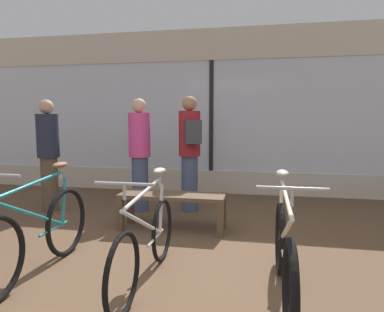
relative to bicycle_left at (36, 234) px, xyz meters
The scene contains 9 objects.
ground_plane 1.18m from the bicycle_left, ahead, with size 24.00×24.00×0.00m, color brown.
shop_back_wall 4.29m from the bicycle_left, 74.46° to the left, with size 12.00×0.08×3.20m.
bicycle_left is the anchor object (origin of this frame).
bicycle_center 1.06m from the bicycle_left, ahead, with size 0.46×1.70×1.01m.
bicycle_right 2.24m from the bicycle_left, ahead, with size 0.46×1.74×1.03m.
display_bench 1.80m from the bicycle_left, 59.81° to the left, with size 1.40×0.44×0.48m.
customer_near_rack 2.45m from the bicycle_left, 85.92° to the left, with size 0.47×0.47×1.79m.
customer_by_window 2.53m from the bicycle_left, 120.79° to the left, with size 0.41×0.41×1.77m.
customer_mid_floor 2.74m from the bicycle_left, 69.04° to the left, with size 0.46×0.56×1.83m.
Camera 1 is at (0.91, -2.92, 1.46)m, focal length 32.00 mm.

